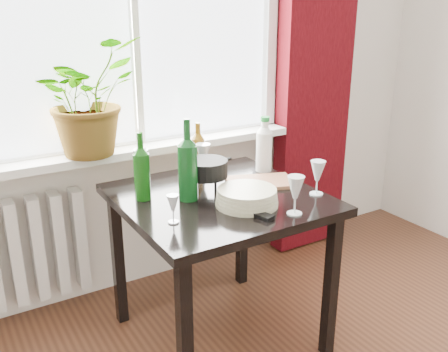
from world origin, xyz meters
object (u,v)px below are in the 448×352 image
wine_bottle_left (141,166)px  fondue_pot (206,176)px  wine_bottle_right (188,159)px  wineglass_back_left (141,166)px  wineglass_back_center (203,160)px  bottle_amber (198,148)px  cutting_board (260,182)px  radiator (3,256)px  wineglass_front_left (173,209)px  tv_remote (256,213)px  potted_plant (87,97)px  wineglass_far_right (317,177)px  wineglass_front_right (295,195)px  plate_stack (247,197)px  cleaning_bottle (264,144)px  table (219,214)px

wine_bottle_left → fondue_pot: wine_bottle_left is taller
wine_bottle_right → wineglass_back_left: size_ratio=2.17×
wineglass_back_center → fondue_pot: (-0.08, -0.18, -0.01)m
bottle_amber → cutting_board: (0.18, -0.29, -0.12)m
radiator → wineglass_front_left: (0.55, -0.79, 0.42)m
wine_bottle_right → tv_remote: wine_bottle_right is taller
potted_plant → wine_bottle_right: size_ratio=1.54×
wineglass_far_right → wineglass_front_right: bearing=-151.2°
bottle_amber → wineglass_front_right: bottle_amber is taller
wine_bottle_left → tv_remote: (0.32, -0.40, -0.14)m
potted_plant → plate_stack: size_ratio=2.09×
cleaning_bottle → plate_stack: (-0.33, -0.34, -0.11)m
wine_bottle_left → cleaning_bottle: wine_bottle_left is taller
cleaning_bottle → wineglass_front_left: size_ratio=2.41×
bottle_amber → wineglass_far_right: bottle_amber is taller
wineglass_back_center → fondue_pot: size_ratio=0.79×
radiator → cutting_board: (1.09, -0.60, 0.37)m
bottle_amber → wineglass_far_right: bearing=-59.7°
wineglass_back_left → tv_remote: (0.24, -0.59, -0.08)m
wineglass_front_right → table: bearing=114.6°
wine_bottle_right → plate_stack: (0.18, -0.19, -0.15)m
wine_bottle_left → wine_bottle_right: (0.17, -0.10, 0.03)m
bottle_amber → wineglass_back_center: bottle_amber is taller
cutting_board → fondue_pot: bearing=171.3°
radiator → fondue_pot: 1.09m
cutting_board → bottle_amber: bearing=121.4°
cutting_board → wineglass_back_left: bearing=147.6°
wineglass_back_center → plate_stack: 0.41m
wineglass_back_left → fondue_pot: bearing=-51.7°
table → fondue_pot: (-0.03, 0.07, 0.17)m
bottle_amber → cutting_board: bottle_amber is taller
wineglass_back_center → potted_plant: bearing=143.5°
plate_stack → tv_remote: bearing=-104.8°
cleaning_bottle → wineglass_front_left: 0.75m
wineglass_back_center → cutting_board: size_ratio=0.57×
wineglass_far_right → plate_stack: (-0.33, 0.06, -0.04)m
table → wineglass_far_right: bearing=-29.9°
tv_remote → wineglass_far_right: bearing=-8.3°
wineglass_back_left → wineglass_front_left: size_ratio=1.44×
wineglass_front_right → tv_remote: 0.17m
wine_bottle_left → bottle_amber: 0.41m
wineglass_front_left → radiator: bearing=124.8°
table → wineglass_front_right: 0.41m
table → wine_bottle_left: size_ratio=2.83×
fondue_pot → tv_remote: size_ratio=1.40×
wineglass_back_left → cutting_board: size_ratio=0.55×
wine_bottle_left → plate_stack: 0.47m
fondue_pot → wine_bottle_left: bearing=-175.0°
bottle_amber → plate_stack: (-0.02, -0.47, -0.10)m
wine_bottle_left → wineglass_front_left: bearing=-89.1°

